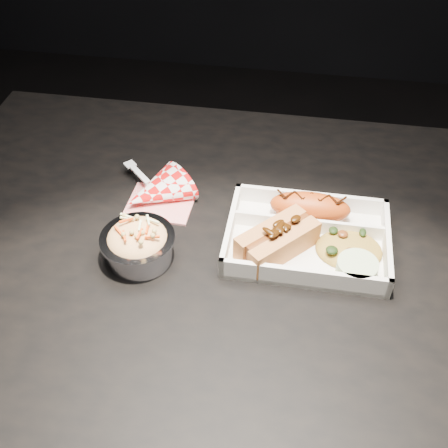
{
  "coord_description": "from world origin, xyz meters",
  "views": [
    {
      "loc": [
        0.04,
        -0.61,
        1.38
      ],
      "look_at": [
        -0.06,
        -0.01,
        0.81
      ],
      "focal_mm": 45.0,
      "sensor_mm": 36.0,
      "label": 1
    }
  ],
  "objects": [
    {
      "name": "napkin_fork",
      "position": [
        -0.2,
        0.09,
        0.77
      ],
      "size": [
        0.15,
        0.15,
        0.1
      ],
      "rotation": [
        0.0,
        0.0,
        -0.79
      ],
      "color": "red",
      "rests_on": "dining_table"
    },
    {
      "name": "fried_pastry",
      "position": [
        0.06,
        0.08,
        0.78
      ],
      "size": [
        0.13,
        0.05,
        0.05
      ],
      "primitive_type": "ellipsoid",
      "rotation": [
        0.0,
        0.0,
        -0.0
      ],
      "color": "#B44412",
      "rests_on": "food_tray"
    },
    {
      "name": "dining_table",
      "position": [
        0.0,
        0.0,
        0.66
      ],
      "size": [
        1.2,
        0.8,
        0.75
      ],
      "color": "black",
      "rests_on": "ground"
    },
    {
      "name": "foil_coleslaw_cup",
      "position": [
        -0.19,
        -0.04,
        0.78
      ],
      "size": [
        0.11,
        0.11,
        0.07
      ],
      "color": "silver",
      "rests_on": "dining_table"
    },
    {
      "name": "hotdog",
      "position": [
        0.02,
        -0.0,
        0.78
      ],
      "size": [
        0.13,
        0.13,
        0.06
      ],
      "rotation": [
        0.0,
        0.0,
        0.82
      ],
      "color": "#BB773F",
      "rests_on": "food_tray"
    },
    {
      "name": "cupcake_liner",
      "position": [
        0.14,
        -0.04,
        0.77
      ],
      "size": [
        0.06,
        0.06,
        0.03
      ],
      "primitive_type": "cylinder",
      "color": "#B4CC9A",
      "rests_on": "food_tray"
    },
    {
      "name": "fried_rice_mound",
      "position": [
        0.13,
        0.01,
        0.77
      ],
      "size": [
        0.1,
        0.08,
        0.03
      ],
      "primitive_type": "ellipsoid",
      "rotation": [
        0.0,
        0.0,
        -0.0
      ],
      "color": "#AD8732",
      "rests_on": "food_tray"
    },
    {
      "name": "food_tray",
      "position": [
        0.06,
        0.03,
        0.76
      ],
      "size": [
        0.25,
        0.18,
        0.04
      ],
      "rotation": [
        0.0,
        0.0,
        -0.0
      ],
      "color": "silver",
      "rests_on": "dining_table"
    }
  ]
}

